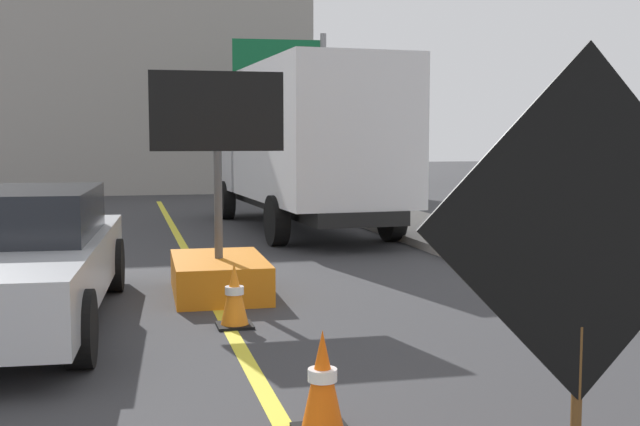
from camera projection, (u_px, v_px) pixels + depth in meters
name	position (u px, v px, depth m)	size (l,w,h in m)	color
lane_center_stripe	(254.00, 374.00, 6.40)	(0.14, 36.00, 0.01)	yellow
roadwork_sign	(582.00, 235.00, 3.56)	(1.63, 0.11, 2.33)	#593819
arrow_board_trailer	(219.00, 256.00, 9.61)	(1.60, 1.82, 2.70)	orange
box_truck	(304.00, 143.00, 16.12)	(2.81, 7.70, 3.33)	black
pickup_car	(11.00, 257.00, 8.05)	(2.26, 5.18, 1.38)	silver
highway_guide_sign	(297.00, 87.00, 23.48)	(2.78, 0.33, 5.00)	gray
far_building_block	(118.00, 43.00, 29.58)	(13.16, 8.08, 10.91)	gray
traffic_cone_near_sign	(322.00, 383.00, 5.07)	(0.36, 0.36, 0.69)	black
traffic_cone_mid_lane	(234.00, 295.00, 7.97)	(0.36, 0.36, 0.66)	black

